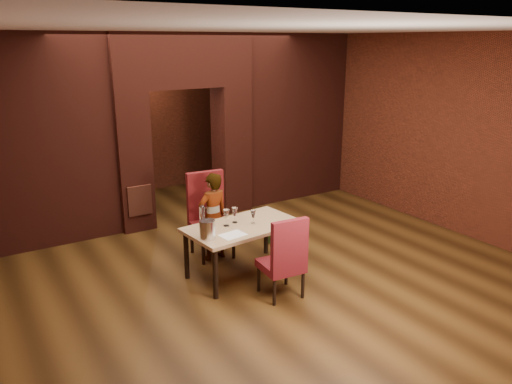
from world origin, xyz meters
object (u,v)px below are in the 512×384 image
(dining_table, at_px, (243,249))
(water_bottle, at_px, (202,217))
(chair_far, at_px, (212,216))
(wine_glass_c, at_px, (253,217))
(wine_bucket, at_px, (207,230))
(wine_glass_a, at_px, (226,218))
(potted_plant, at_px, (272,229))
(wine_glass_b, at_px, (235,215))
(person_seated, at_px, (213,217))
(chair_near, at_px, (281,256))

(dining_table, relative_size, water_bottle, 4.90)
(dining_table, distance_m, chair_far, 0.81)
(chair_far, bearing_deg, wine_glass_c, -68.90)
(wine_bucket, bearing_deg, chair_far, 60.19)
(wine_glass_a, height_order, potted_plant, wine_glass_a)
(wine_glass_b, distance_m, wine_bucket, 0.65)
(dining_table, bearing_deg, wine_glass_c, -14.56)
(water_bottle, bearing_deg, chair_far, 53.14)
(chair_far, xyz_separation_m, potted_plant, (1.04, -0.02, -0.41))
(wine_glass_a, relative_size, wine_bucket, 0.94)
(water_bottle, bearing_deg, wine_glass_b, -7.38)
(person_seated, xyz_separation_m, potted_plant, (1.08, 0.08, -0.44))
(chair_far, bearing_deg, wine_glass_a, -95.44)
(chair_far, relative_size, potted_plant, 2.92)
(chair_far, distance_m, potted_plant, 1.12)
(wine_glass_a, bearing_deg, wine_glass_c, -17.62)
(wine_glass_b, xyz_separation_m, wine_bucket, (-0.57, -0.32, 0.01))
(chair_far, xyz_separation_m, chair_near, (0.17, -1.52, -0.09))
(wine_bucket, bearing_deg, person_seated, 58.76)
(person_seated, height_order, water_bottle, person_seated)
(wine_bucket, bearing_deg, potted_plant, 30.05)
(person_seated, bearing_deg, chair_far, -113.75)
(wine_glass_a, bearing_deg, water_bottle, 159.39)
(person_seated, relative_size, wine_bucket, 5.41)
(chair_near, xyz_separation_m, water_bottle, (-0.59, 0.96, 0.33))
(chair_far, height_order, person_seated, person_seated)
(wine_glass_a, xyz_separation_m, wine_glass_c, (0.35, -0.11, -0.02))
(wine_glass_b, bearing_deg, dining_table, -72.18)
(dining_table, distance_m, water_bottle, 0.74)
(dining_table, bearing_deg, person_seated, 93.90)
(chair_near, xyz_separation_m, wine_glass_c, (0.06, 0.73, 0.27))
(person_seated, height_order, potted_plant, person_seated)
(wine_bucket, bearing_deg, water_bottle, 72.81)
(person_seated, xyz_separation_m, wine_glass_a, (-0.09, -0.57, 0.17))
(person_seated, bearing_deg, potted_plant, 177.59)
(wine_glass_a, height_order, water_bottle, water_bottle)
(dining_table, xyz_separation_m, potted_plant, (0.97, 0.74, -0.14))
(chair_near, height_order, wine_glass_c, chair_near)
(wine_glass_a, height_order, wine_glass_b, wine_glass_a)
(wine_glass_b, xyz_separation_m, water_bottle, (-0.45, 0.06, 0.05))
(dining_table, height_order, wine_glass_c, wine_glass_c)
(chair_near, bearing_deg, person_seated, -77.02)
(water_bottle, bearing_deg, wine_glass_a, -20.61)
(wine_glass_c, bearing_deg, wine_glass_a, 162.38)
(chair_far, distance_m, wine_glass_a, 0.71)
(chair_near, height_order, potted_plant, chair_near)
(person_seated, relative_size, potted_plant, 3.06)
(person_seated, bearing_deg, wine_glass_b, 90.43)
(dining_table, bearing_deg, water_bottle, 152.62)
(water_bottle, height_order, potted_plant, water_bottle)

